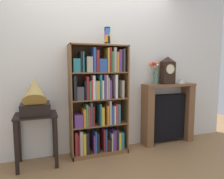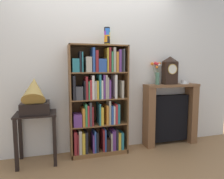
% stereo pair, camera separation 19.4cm
% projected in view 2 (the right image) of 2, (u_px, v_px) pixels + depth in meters
% --- Properties ---
extents(ground_plane, '(7.57, 6.40, 0.02)m').
position_uv_depth(ground_plane, '(100.00, 156.00, 2.94)').
color(ground_plane, '#997047').
extents(wall_back, '(4.57, 0.08, 2.60)m').
position_uv_depth(wall_back, '(107.00, 66.00, 3.10)').
color(wall_back, silver).
rests_on(wall_back, ground).
extents(bookshelf, '(0.84, 0.29, 1.60)m').
position_uv_depth(bookshelf, '(98.00, 104.00, 2.93)').
color(bookshelf, brown).
rests_on(bookshelf, ground).
extents(cup_stack, '(0.09, 0.09, 0.25)m').
position_uv_depth(cup_stack, '(107.00, 36.00, 2.83)').
color(cup_stack, yellow).
rests_on(cup_stack, bookshelf).
extents(side_table_left, '(0.52, 0.41, 0.69)m').
position_uv_depth(side_table_left, '(36.00, 127.00, 2.67)').
color(side_table_left, black).
rests_on(side_table_left, ground).
extents(gramophone, '(0.36, 0.50, 0.55)m').
position_uv_depth(gramophone, '(35.00, 97.00, 2.56)').
color(gramophone, black).
rests_on(gramophone, side_table_left).
extents(fireplace_mantel, '(0.92, 0.25, 1.01)m').
position_uv_depth(fireplace_mantel, '(170.00, 115.00, 3.34)').
color(fireplace_mantel, brown).
rests_on(fireplace_mantel, ground).
extents(mantel_clock, '(0.22, 0.15, 0.45)m').
position_uv_depth(mantel_clock, '(170.00, 70.00, 3.22)').
color(mantel_clock, black).
rests_on(mantel_clock, fireplace_mantel).
extents(flower_vase, '(0.19, 0.15, 0.36)m').
position_uv_depth(flower_vase, '(157.00, 72.00, 3.19)').
color(flower_vase, '#4C7A60').
rests_on(flower_vase, fireplace_mantel).
extents(teacup_with_saucer, '(0.16, 0.16, 0.06)m').
position_uv_depth(teacup_with_saucer, '(184.00, 82.00, 3.32)').
color(teacup_with_saucer, white).
rests_on(teacup_with_saucer, fireplace_mantel).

